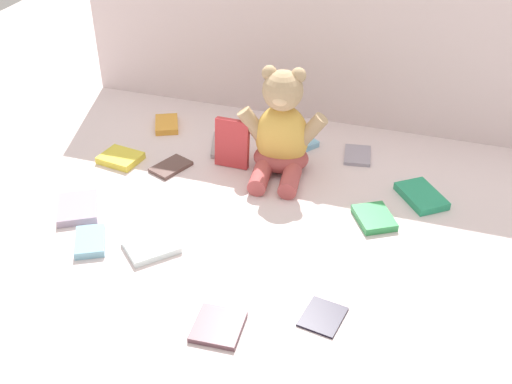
{
  "coord_description": "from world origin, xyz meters",
  "views": [
    {
      "loc": [
        0.37,
        -1.24,
        0.92
      ],
      "look_at": [
        -0.01,
        -0.1,
        0.1
      ],
      "focal_mm": 44.11,
      "sensor_mm": 36.0,
      "label": 1
    }
  ],
  "objects_px": {
    "book_case_12": "(295,142)",
    "book_case_11": "(226,145)",
    "book_case_4": "(323,316)",
    "book_case_7": "(167,124)",
    "teddy_bear": "(281,134)",
    "book_case_5": "(357,155)",
    "book_case_9": "(218,326)",
    "book_case_2": "(421,196)",
    "book_case_3": "(232,143)",
    "book_case_8": "(171,167)",
    "book_case_10": "(90,241)",
    "book_case_13": "(78,208)",
    "book_case_6": "(374,218)",
    "book_case_1": "(151,246)",
    "book_case_0": "(121,158)"
  },
  "relations": [
    {
      "from": "teddy_bear",
      "to": "book_case_13",
      "type": "xyz_separation_m",
      "value": [
        -0.42,
        -0.35,
        -0.1
      ]
    },
    {
      "from": "book_case_4",
      "to": "book_case_11",
      "type": "xyz_separation_m",
      "value": [
        -0.42,
        0.58,
        0.0
      ]
    },
    {
      "from": "book_case_12",
      "to": "book_case_1",
      "type": "bearing_deg",
      "value": -163.35
    },
    {
      "from": "book_case_0",
      "to": "book_case_9",
      "type": "relative_size",
      "value": 1.07
    },
    {
      "from": "book_case_2",
      "to": "book_case_3",
      "type": "relative_size",
      "value": 0.97
    },
    {
      "from": "book_case_1",
      "to": "book_case_6",
      "type": "height_order",
      "value": "book_case_6"
    },
    {
      "from": "book_case_6",
      "to": "book_case_11",
      "type": "bearing_deg",
      "value": -56.42
    },
    {
      "from": "book_case_3",
      "to": "book_case_8",
      "type": "bearing_deg",
      "value": -154.3
    },
    {
      "from": "book_case_12",
      "to": "book_case_11",
      "type": "bearing_deg",
      "value": 147.5
    },
    {
      "from": "book_case_3",
      "to": "book_case_12",
      "type": "xyz_separation_m",
      "value": [
        0.13,
        0.16,
        -0.06
      ]
    },
    {
      "from": "book_case_0",
      "to": "book_case_12",
      "type": "xyz_separation_m",
      "value": [
        0.44,
        0.24,
        -0.0
      ]
    },
    {
      "from": "teddy_bear",
      "to": "book_case_9",
      "type": "height_order",
      "value": "teddy_bear"
    },
    {
      "from": "book_case_13",
      "to": "book_case_11",
      "type": "bearing_deg",
      "value": 29.78
    },
    {
      "from": "book_case_9",
      "to": "book_case_7",
      "type": "bearing_deg",
      "value": 117.85
    },
    {
      "from": "book_case_8",
      "to": "book_case_10",
      "type": "height_order",
      "value": "book_case_10"
    },
    {
      "from": "teddy_bear",
      "to": "book_case_5",
      "type": "bearing_deg",
      "value": 27.58
    },
    {
      "from": "book_case_0",
      "to": "book_case_3",
      "type": "bearing_deg",
      "value": 113.21
    },
    {
      "from": "book_case_6",
      "to": "book_case_13",
      "type": "xyz_separation_m",
      "value": [
        -0.71,
        -0.19,
        0.0
      ]
    },
    {
      "from": "book_case_10",
      "to": "book_case_11",
      "type": "height_order",
      "value": "book_case_10"
    },
    {
      "from": "book_case_1",
      "to": "book_case_8",
      "type": "distance_m",
      "value": 0.35
    },
    {
      "from": "book_case_8",
      "to": "book_case_6",
      "type": "bearing_deg",
      "value": -164.31
    },
    {
      "from": "book_case_1",
      "to": "book_case_12",
      "type": "relative_size",
      "value": 1.0
    },
    {
      "from": "book_case_4",
      "to": "book_case_9",
      "type": "relative_size",
      "value": 0.92
    },
    {
      "from": "book_case_9",
      "to": "book_case_11",
      "type": "distance_m",
      "value": 0.71
    },
    {
      "from": "book_case_7",
      "to": "book_case_0",
      "type": "bearing_deg",
      "value": 55.18
    },
    {
      "from": "book_case_7",
      "to": "book_case_13",
      "type": "xyz_separation_m",
      "value": [
        -0.02,
        -0.47,
        0.0
      ]
    },
    {
      "from": "book_case_5",
      "to": "book_case_7",
      "type": "bearing_deg",
      "value": -8.16
    },
    {
      "from": "book_case_2",
      "to": "book_case_4",
      "type": "relative_size",
      "value": 1.45
    },
    {
      "from": "book_case_9",
      "to": "book_case_11",
      "type": "bearing_deg",
      "value": 105.33
    },
    {
      "from": "book_case_10",
      "to": "book_case_6",
      "type": "bearing_deg",
      "value": -2.33
    },
    {
      "from": "teddy_bear",
      "to": "book_case_7",
      "type": "xyz_separation_m",
      "value": [
        -0.4,
        0.12,
        -0.1
      ]
    },
    {
      "from": "book_case_8",
      "to": "book_case_9",
      "type": "height_order",
      "value": "same"
    },
    {
      "from": "book_case_7",
      "to": "book_case_9",
      "type": "relative_size",
      "value": 1.09
    },
    {
      "from": "teddy_bear",
      "to": "book_case_13",
      "type": "height_order",
      "value": "teddy_bear"
    },
    {
      "from": "book_case_8",
      "to": "book_case_12",
      "type": "relative_size",
      "value": 0.95
    },
    {
      "from": "book_case_0",
      "to": "book_case_1",
      "type": "distance_m",
      "value": 0.41
    },
    {
      "from": "book_case_3",
      "to": "book_case_9",
      "type": "bearing_deg",
      "value": -71.77
    },
    {
      "from": "book_case_0",
      "to": "book_case_3",
      "type": "relative_size",
      "value": 0.78
    },
    {
      "from": "book_case_1",
      "to": "book_case_5",
      "type": "xyz_separation_m",
      "value": [
        0.37,
        0.55,
        -0.0
      ]
    },
    {
      "from": "book_case_7",
      "to": "book_case_10",
      "type": "relative_size",
      "value": 1.03
    },
    {
      "from": "book_case_2",
      "to": "book_case_10",
      "type": "height_order",
      "value": "book_case_2"
    },
    {
      "from": "book_case_2",
      "to": "book_case_5",
      "type": "bearing_deg",
      "value": -76.72
    },
    {
      "from": "book_case_3",
      "to": "book_case_8",
      "type": "xyz_separation_m",
      "value": [
        -0.15,
        -0.07,
        -0.06
      ]
    },
    {
      "from": "book_case_11",
      "to": "book_case_6",
      "type": "bearing_deg",
      "value": -42.93
    },
    {
      "from": "book_case_4",
      "to": "book_case_7",
      "type": "xyz_separation_m",
      "value": [
        -0.64,
        0.64,
        0.0
      ]
    },
    {
      "from": "book_case_3",
      "to": "book_case_4",
      "type": "relative_size",
      "value": 1.49
    },
    {
      "from": "book_case_5",
      "to": "book_case_9",
      "type": "xyz_separation_m",
      "value": [
        -0.14,
        -0.74,
        0.0
      ]
    },
    {
      "from": "book_case_5",
      "to": "book_case_6",
      "type": "relative_size",
      "value": 0.98
    },
    {
      "from": "teddy_bear",
      "to": "book_case_0",
      "type": "xyz_separation_m",
      "value": [
        -0.44,
        -0.1,
        -0.1
      ]
    },
    {
      "from": "book_case_10",
      "to": "book_case_12",
      "type": "height_order",
      "value": "book_case_10"
    }
  ]
}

